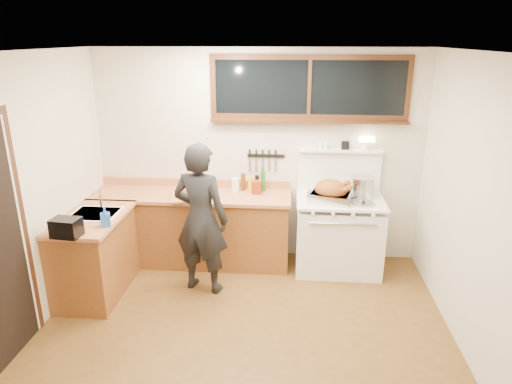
# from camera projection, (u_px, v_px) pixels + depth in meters

# --- Properties ---
(ground_plane) EXTENTS (4.00, 3.50, 0.02)m
(ground_plane) POSITION_uv_depth(u_px,v_px,m) (244.00, 334.00, 4.41)
(ground_plane) COLOR #533515
(room_shell) EXTENTS (4.10, 3.60, 2.65)m
(room_shell) POSITION_uv_depth(u_px,v_px,m) (242.00, 168.00, 3.87)
(room_shell) COLOR beige
(room_shell) RESTS_ON ground
(counter_back) EXTENTS (2.44, 0.64, 1.00)m
(counter_back) POSITION_uv_depth(u_px,v_px,m) (192.00, 227.00, 5.69)
(counter_back) COLOR brown
(counter_back) RESTS_ON ground
(counter_left) EXTENTS (0.64, 1.09, 0.90)m
(counter_left) POSITION_uv_depth(u_px,v_px,m) (95.00, 255.00, 4.98)
(counter_left) COLOR brown
(counter_left) RESTS_ON ground
(sink_unit) EXTENTS (0.50, 0.45, 0.37)m
(sink_unit) POSITION_uv_depth(u_px,v_px,m) (95.00, 219.00, 4.92)
(sink_unit) COLOR white
(sink_unit) RESTS_ON counter_left
(vintage_stove) EXTENTS (1.02, 0.74, 1.59)m
(vintage_stove) POSITION_uv_depth(u_px,v_px,m) (338.00, 233.00, 5.50)
(vintage_stove) COLOR white
(vintage_stove) RESTS_ON ground
(back_window) EXTENTS (2.32, 0.13, 0.77)m
(back_window) POSITION_uv_depth(u_px,v_px,m) (309.00, 95.00, 5.31)
(back_window) COLOR black
(back_window) RESTS_ON room_shell
(knife_strip) EXTENTS (0.46, 0.03, 0.28)m
(knife_strip) POSITION_uv_depth(u_px,v_px,m) (265.00, 157.00, 5.60)
(knife_strip) COLOR black
(knife_strip) RESTS_ON room_shell
(man) EXTENTS (0.70, 0.55, 1.69)m
(man) POSITION_uv_depth(u_px,v_px,m) (201.00, 219.00, 4.92)
(man) COLOR black
(man) RESTS_ON ground
(soap_bottle) EXTENTS (0.12, 0.12, 0.20)m
(soap_bottle) POSITION_uv_depth(u_px,v_px,m) (105.00, 217.00, 4.56)
(soap_bottle) COLOR blue
(soap_bottle) RESTS_ON counter_left
(toaster) EXTENTS (0.28, 0.21, 0.18)m
(toaster) POSITION_uv_depth(u_px,v_px,m) (66.00, 228.00, 4.33)
(toaster) COLOR black
(toaster) RESTS_ON counter_left
(cutting_board) EXTENTS (0.51, 0.44, 0.15)m
(cutting_board) POSITION_uv_depth(u_px,v_px,m) (189.00, 194.00, 5.37)
(cutting_board) COLOR #B67048
(cutting_board) RESTS_ON counter_back
(roast_turkey) EXTENTS (0.56, 0.48, 0.26)m
(roast_turkey) POSITION_uv_depth(u_px,v_px,m) (331.00, 192.00, 5.27)
(roast_turkey) COLOR silver
(roast_turkey) RESTS_ON vintage_stove
(stockpot) EXTENTS (0.29, 0.29, 0.25)m
(stockpot) POSITION_uv_depth(u_px,v_px,m) (362.00, 187.00, 5.38)
(stockpot) COLOR silver
(stockpot) RESTS_ON vintage_stove
(saucepan) EXTENTS (0.18, 0.29, 0.12)m
(saucepan) POSITION_uv_depth(u_px,v_px,m) (341.00, 187.00, 5.61)
(saucepan) COLOR silver
(saucepan) RESTS_ON vintage_stove
(pot_lid) EXTENTS (0.28, 0.28, 0.04)m
(pot_lid) POSITION_uv_depth(u_px,v_px,m) (363.00, 203.00, 5.18)
(pot_lid) COLOR silver
(pot_lid) RESTS_ON vintage_stove
(coffee_tin) EXTENTS (0.11, 0.09, 0.16)m
(coffee_tin) POSITION_uv_depth(u_px,v_px,m) (257.00, 187.00, 5.51)
(coffee_tin) COLOR maroon
(coffee_tin) RESTS_ON counter_back
(pitcher) EXTENTS (0.09, 0.09, 0.18)m
(pitcher) POSITION_uv_depth(u_px,v_px,m) (235.00, 185.00, 5.58)
(pitcher) COLOR white
(pitcher) RESTS_ON counter_back
(bottle_cluster) EXTENTS (0.30, 0.06, 0.25)m
(bottle_cluster) POSITION_uv_depth(u_px,v_px,m) (254.00, 182.00, 5.62)
(bottle_cluster) COLOR black
(bottle_cluster) RESTS_ON counter_back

